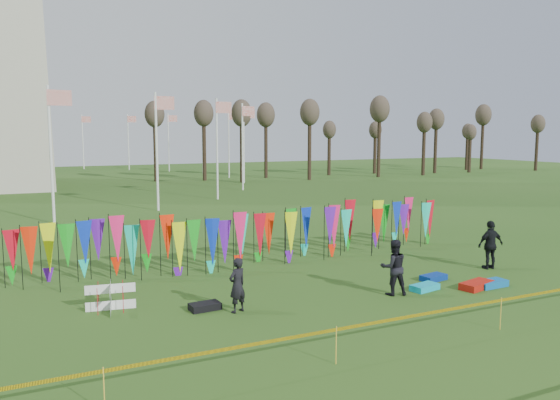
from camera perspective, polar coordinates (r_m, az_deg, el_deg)
name	(u,v)px	position (r m, az deg, el deg)	size (l,w,h in m)	color
ground	(342,313)	(16.50, 6.49, -11.67)	(160.00, 160.00, 0.00)	#244914
banner_row	(262,232)	(21.96, -1.92, -3.37)	(18.64, 0.64, 2.20)	black
caution_tape_near	(400,320)	(13.81, 12.43, -12.14)	(26.00, 0.02, 0.90)	#E7C004
tree_line	(375,126)	(70.02, 9.88, 7.62)	(53.92, 1.92, 7.84)	#332619
box_kite	(111,297)	(17.27, -17.28, -9.67)	(0.74, 0.74, 0.82)	red
person_left	(237,285)	(16.30, -4.49, -8.86)	(0.60, 0.44, 1.64)	black
person_mid	(394,267)	(18.32, 11.79, -6.89)	(0.89, 0.55, 1.84)	black
person_right	(491,245)	(22.81, 21.14, -4.39)	(1.11, 0.63, 1.90)	black
kite_bag_turquoise	(425,287)	(19.27, 14.88, -8.80)	(1.01, 0.51, 0.20)	#0EB6D5
kite_bag_blue	(433,277)	(20.60, 15.74, -7.80)	(0.97, 0.51, 0.20)	#092F93
kite_bag_red	(477,285)	(20.00, 19.85, -8.36)	(1.29, 0.59, 0.24)	red
kite_bag_black	(205,306)	(16.81, -7.86, -10.95)	(0.90, 0.52, 0.21)	black
kite_bag_teal	(491,284)	(20.39, 21.18, -8.14)	(1.16, 0.55, 0.22)	#0D67B6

